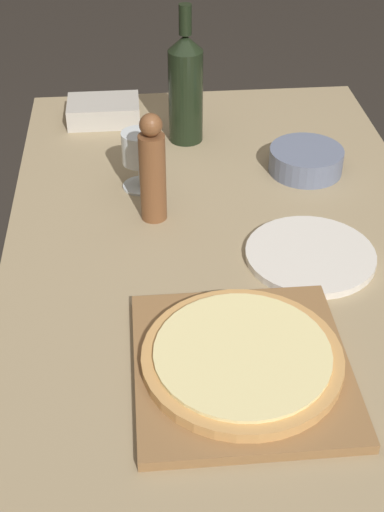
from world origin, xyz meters
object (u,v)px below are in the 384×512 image
pizza (242,357)px  small_bowl (306,160)px  pepper_mill (153,170)px  wine_glass (139,151)px  wine_bottle (186,87)px

pizza → small_bowl: (0.22, 0.58, -0.00)m
pepper_mill → wine_glass: bearing=101.0°
wine_bottle → pepper_mill: (-0.09, -0.32, -0.02)m
pizza → wine_glass: bearing=103.8°
wine_glass → small_bowl: (0.36, 0.04, -0.06)m
pepper_mill → wine_glass: (-0.02, 0.12, -0.02)m
pizza → pepper_mill: (-0.11, 0.43, 0.08)m
pizza → wine_bottle: wine_bottle is taller
pizza → wine_glass: size_ratio=2.39×
wine_bottle → small_bowl: size_ratio=1.97×
pizza → small_bowl: bearing=68.9°
pizza → wine_bottle: size_ratio=0.96×
pepper_mill → small_bowl: (0.34, 0.15, -0.08)m
wine_bottle → pizza: bearing=-88.3°
pizza → pepper_mill: size_ratio=1.36×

